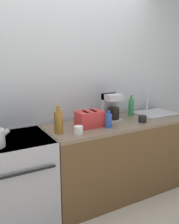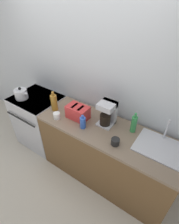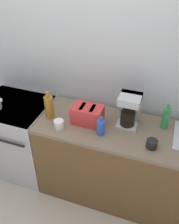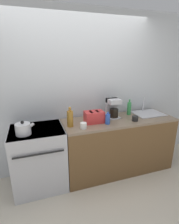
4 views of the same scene
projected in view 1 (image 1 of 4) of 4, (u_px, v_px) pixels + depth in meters
The scene contains 12 objects.
ground_plane at pixel (86, 221), 2.61m from camera, with size 12.00×12.00×0.00m, color beige.
wall_back at pixel (57, 89), 2.88m from camera, with size 8.00×0.05×2.60m.
stove at pixel (14, 182), 2.46m from camera, with size 0.74×0.67×0.92m.
counter_block at pixel (120, 157), 3.07m from camera, with size 1.82×0.63×0.92m.
toaster at pixel (89, 119), 2.72m from camera, with size 0.29×0.19×0.18m.
coffee_maker at pixel (112, 107), 2.98m from camera, with size 0.19×0.20×0.32m.
sink_tray at pixel (155, 112), 3.32m from camera, with size 0.50×0.41×0.28m.
bottle_amber at pixel (59, 122), 2.50m from camera, with size 0.09×0.09×0.29m.
bottle_green at pixel (131, 107), 3.19m from camera, with size 0.07×0.07×0.27m.
bottle_blue at pixel (109, 120), 2.70m from camera, with size 0.07×0.07×0.19m.
cup_white at pixel (78, 130), 2.49m from camera, with size 0.09×0.09×0.08m.
cup_black at pixel (142, 119), 2.91m from camera, with size 0.10×0.10×0.08m.
Camera 1 is at (-1.07, -1.99, 1.73)m, focal length 40.00 mm.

